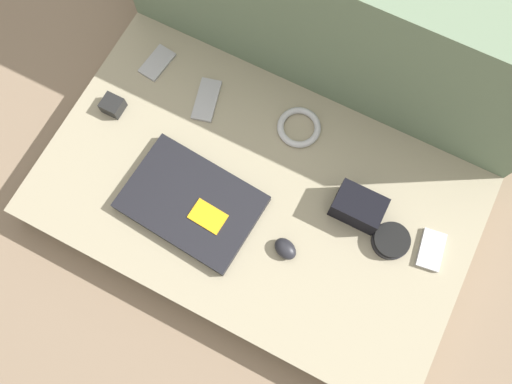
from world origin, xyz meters
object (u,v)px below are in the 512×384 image
Objects in this scene: phone_small at (431,250)px; charger_brick at (113,105)px; computer_mouse at (285,249)px; laptop at (192,203)px; phone_black at (207,100)px; phone_silver at (157,63)px; speaker_puck at (391,241)px; camera_pouch at (358,207)px.

charger_brick is (-0.94, -0.03, 0.01)m from phone_small.
computer_mouse is at bearing -13.27° from charger_brick.
laptop reaches higher than phone_black.
phone_silver is 0.19m from phone_black.
computer_mouse is at bearing -22.68° from phone_silver.
charger_brick reaches higher than speaker_puck.
charger_brick reaches higher than phone_silver.
phone_silver is at bearing 162.15° from phone_small.
camera_pouch reaches higher than laptop.
phone_small is 0.94m from charger_brick.
computer_mouse is 0.68× the size of phone_silver.
laptop is 3.73× the size of speaker_puck.
charger_brick is at bearing -161.86° from phone_black.
computer_mouse is 0.60× the size of camera_pouch.
laptop and computer_mouse have the same top height.
phone_small is (0.72, -0.11, 0.00)m from phone_black.
camera_pouch is (0.12, 0.18, 0.02)m from computer_mouse.
phone_black is at bearing 168.29° from camera_pouch.
charger_brick reaches higher than computer_mouse.
computer_mouse is at bearing 4.66° from laptop.
camera_pouch is at bearing -4.99° from phone_silver.
computer_mouse reaches higher than phone_black.
laptop is 3.29× the size of phone_small.
laptop is at bearing -40.71° from phone_silver.
charger_brick is (-0.22, -0.14, 0.01)m from phone_black.
phone_small is at bearing -2.05° from camera_pouch.
phone_silver is 2.04× the size of charger_brick.
speaker_puck is (0.50, 0.14, 0.00)m from laptop.
phone_black is 0.52m from camera_pouch.
phone_silver is 0.92m from phone_small.
phone_small reaches higher than phone_black.
computer_mouse is 0.69× the size of phone_small.
camera_pouch is (-0.22, 0.01, 0.03)m from phone_small.
phone_silver is 0.70m from camera_pouch.
laptop is 2.85× the size of camera_pouch.
speaker_puck is 0.84m from charger_brick.
camera_pouch reaches higher than computer_mouse.
phone_black is at bearing 167.27° from speaker_puck.
phone_silver is at bearing 78.88° from charger_brick.
computer_mouse is at bearing -50.70° from phone_black.
camera_pouch is (0.39, 0.18, 0.02)m from laptop.
phone_silver and phone_black have the same top height.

